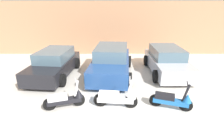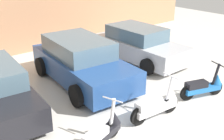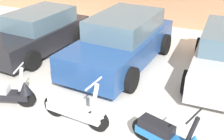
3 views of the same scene
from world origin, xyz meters
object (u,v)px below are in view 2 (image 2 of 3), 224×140
scooter_front_center (204,86)px  car_rear_right (139,44)px  car_rear_center (81,62)px  scooter_front_left (103,132)px  scooter_front_right (157,104)px

scooter_front_center → car_rear_right: 3.64m
scooter_front_center → car_rear_center: (-2.16, 3.27, 0.33)m
scooter_front_left → car_rear_right: car_rear_right is taller
scooter_front_right → car_rear_right: car_rear_right is taller
scooter_front_center → car_rear_center: size_ratio=0.32×
scooter_front_right → scooter_front_center: scooter_front_right is taller
scooter_front_left → scooter_front_right: (1.82, 0.04, 0.03)m
car_rear_center → car_rear_right: car_rear_center is taller
scooter_front_center → car_rear_center: 3.93m
scooter_front_left → scooter_front_center: 3.75m
scooter_front_left → car_rear_center: size_ratio=0.32×
scooter_front_right → car_rear_right: size_ratio=0.40×
scooter_front_left → scooter_front_right: scooter_front_right is taller
scooter_front_left → scooter_front_center: bearing=-18.5°
scooter_front_left → scooter_front_right: size_ratio=0.89×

